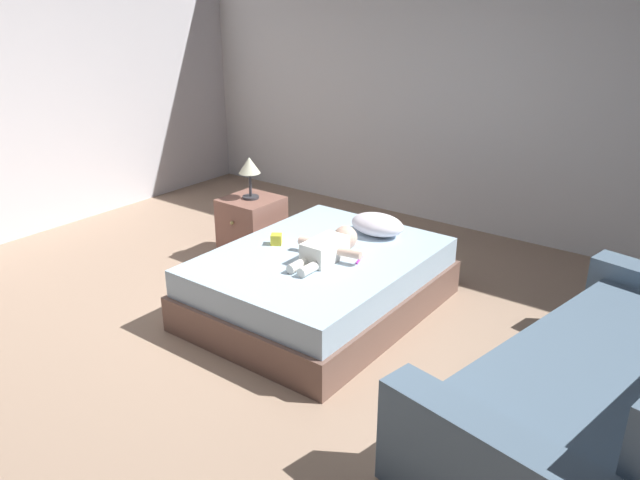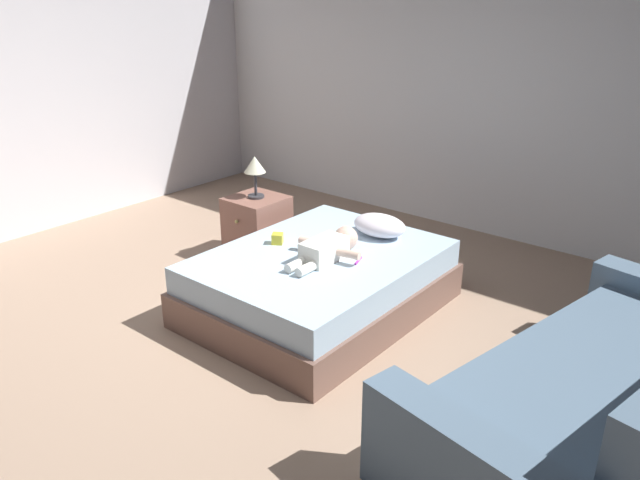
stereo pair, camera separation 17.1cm
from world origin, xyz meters
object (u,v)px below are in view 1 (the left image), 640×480
(baby, at_px, (330,247))
(lamp, at_px, (249,168))
(pillow, at_px, (377,224))
(toy_block, at_px, (276,239))
(toothbrush, at_px, (360,259))
(nightstand, at_px, (252,228))
(bed, at_px, (320,283))
(couch, at_px, (627,395))

(baby, xyz_separation_m, lamp, (-1.12, 0.43, 0.27))
(pillow, height_order, toy_block, pillow)
(pillow, bearing_deg, toothbrush, -71.43)
(nightstand, height_order, toy_block, nightstand)
(bed, height_order, toothbrush, toothbrush)
(couch, xyz_separation_m, nightstand, (-3.08, 0.62, -0.01))
(lamp, distance_m, toy_block, 0.88)
(bed, height_order, baby, baby)
(toothbrush, distance_m, couch, 1.79)
(pillow, height_order, baby, baby)
(toothbrush, xyz_separation_m, lamp, (-1.31, 0.35, 0.34))
(lamp, bearing_deg, pillow, 6.52)
(lamp, xyz_separation_m, toy_block, (0.68, -0.47, -0.31))
(baby, bearing_deg, nightstand, 159.24)
(baby, xyz_separation_m, couch, (1.95, -0.19, -0.24))
(bed, relative_size, nightstand, 3.27)
(couch, distance_m, nightstand, 3.14)
(bed, xyz_separation_m, toy_block, (-0.35, -0.05, 0.26))
(bed, distance_m, lamp, 1.25)
(toy_block, bearing_deg, bed, 8.90)
(bed, xyz_separation_m, lamp, (-1.03, 0.41, 0.57))
(bed, height_order, lamp, lamp)
(bed, distance_m, pillow, 0.64)
(baby, height_order, lamp, lamp)
(bed, relative_size, couch, 0.74)
(pillow, bearing_deg, lamp, -173.48)
(pillow, relative_size, nightstand, 0.78)
(baby, xyz_separation_m, toy_block, (-0.44, -0.04, -0.04))
(nightstand, bearing_deg, bed, -21.89)
(bed, height_order, pillow, pillow)
(toothbrush, relative_size, nightstand, 0.26)
(toothbrush, distance_m, toy_block, 0.65)
(couch, bearing_deg, nightstand, 168.67)
(baby, relative_size, lamp, 1.83)
(couch, distance_m, lamp, 3.18)
(pillow, height_order, lamp, lamp)
(baby, relative_size, toothbrush, 4.70)
(pillow, xyz_separation_m, nightstand, (-1.15, -0.13, -0.25))
(baby, distance_m, toothbrush, 0.22)
(lamp, relative_size, toy_block, 3.31)
(toy_block, bearing_deg, couch, -3.54)
(pillow, xyz_separation_m, toy_block, (-0.47, -0.60, -0.04))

